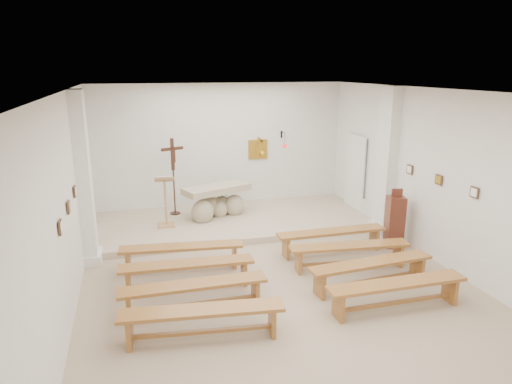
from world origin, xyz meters
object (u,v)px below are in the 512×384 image
object	(u,v)px
altar	(216,204)
crucifix_stand	(173,171)
lectern	(165,201)
bench_right_fourth	(397,289)
donation_pedestal	(395,221)
bench_right_third	(371,268)
bench_right_front	(332,236)
bench_left_third	(194,290)
bench_left_front	(182,252)
bench_left_fourth	(202,317)
bench_left_second	(187,269)
bench_right_second	(350,251)

from	to	relation	value
altar	crucifix_stand	xyz separation A→B (m)	(-1.01, 0.49, 0.82)
lectern	bench_right_fourth	size ratio (longest dim) A/B	0.54
donation_pedestal	bench_right_third	bearing A→B (deg)	-119.38
bench_right_front	bench_left_third	distance (m)	3.63
bench_right_front	bench_right_fourth	bearing A→B (deg)	-89.79
bench_right_front	donation_pedestal	bearing A→B (deg)	-1.62
bench_left_front	bench_right_third	xyz separation A→B (m)	(3.22, -1.69, 0.00)
bench_left_third	bench_right_third	xyz separation A→B (m)	(3.22, 0.00, 0.00)
bench_left_front	bench_right_fourth	distance (m)	4.09
bench_left_front	bench_left_fourth	xyz separation A→B (m)	(0.00, -2.53, 0.00)
lectern	bench_right_front	distance (m)	4.06
bench_left_second	bench_right_second	size ratio (longest dim) A/B	1.00
bench_right_front	bench_right_third	size ratio (longest dim) A/B	0.99
bench_right_second	bench_left_second	bearing A→B (deg)	-173.71
bench_right_front	bench_right_fourth	distance (m)	2.53
bench_left_front	bench_right_third	size ratio (longest dim) A/B	1.00
donation_pedestal	bench_right_fourth	distance (m)	2.91
bench_left_front	bench_left_second	size ratio (longest dim) A/B	1.00
altar	crucifix_stand	distance (m)	1.39
bench_left_second	bench_right_third	bearing A→B (deg)	-11.31
bench_right_second	bench_right_third	distance (m)	0.84
donation_pedestal	bench_left_fourth	xyz separation A→B (m)	(-4.71, -2.49, -0.21)
bench_left_front	bench_right_fourth	world-z (taller)	same
bench_right_front	bench_right_second	xyz separation A→B (m)	(0.00, -0.84, 0.00)
bench_right_second	lectern	bearing A→B (deg)	143.00
lectern	bench_left_third	size ratio (longest dim) A/B	0.54
donation_pedestal	bench_right_third	xyz separation A→B (m)	(-1.49, -1.64, -0.21)
bench_left_fourth	altar	bearing A→B (deg)	83.80
lectern	crucifix_stand	distance (m)	1.09
lectern	bench_left_second	world-z (taller)	lectern
bench_right_fourth	bench_right_second	bearing A→B (deg)	90.13
bench_right_front	bench_left_second	size ratio (longest dim) A/B	0.99
bench_right_front	bench_left_third	size ratio (longest dim) A/B	1.00
bench_right_second	altar	bearing A→B (deg)	125.76
donation_pedestal	bench_left_front	world-z (taller)	donation_pedestal
bench_left_third	crucifix_stand	bearing A→B (deg)	87.87
bench_right_front	bench_left_second	world-z (taller)	same
bench_left_second	bench_right_front	bearing A→B (deg)	18.13
bench_left_second	bench_right_fourth	size ratio (longest dim) A/B	1.01
bench_right_third	bench_left_fourth	size ratio (longest dim) A/B	1.00
bench_right_fourth	crucifix_stand	bearing A→B (deg)	117.93
bench_right_second	bench_right_fourth	bearing A→B (deg)	-83.71
bench_left_second	bench_right_third	world-z (taller)	same
donation_pedestal	lectern	bearing A→B (deg)	167.02
donation_pedestal	bench_left_second	distance (m)	4.78
altar	bench_right_second	size ratio (longest dim) A/B	0.76
crucifix_stand	bench_left_third	world-z (taller)	crucifix_stand
bench_left_fourth	bench_left_front	bearing A→B (deg)	96.77
bench_left_fourth	crucifix_stand	bearing A→B (deg)	94.83
bench_left_second	bench_right_third	size ratio (longest dim) A/B	1.00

